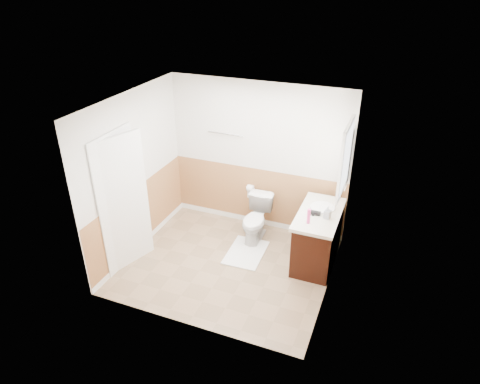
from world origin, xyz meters
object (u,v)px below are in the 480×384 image
at_px(vanity_cabinet, 318,239).
at_px(bath_mat, 246,252).
at_px(lotion_bottle, 309,216).
at_px(toilet, 256,220).
at_px(soap_dispenser, 328,213).

bearing_deg(vanity_cabinet, bath_mat, -168.15).
bearing_deg(lotion_bottle, toilet, 149.87).
height_order(lotion_bottle, soap_dispenser, lotion_bottle).
distance_m(toilet, lotion_bottle, 1.26).
xyz_separation_m(bath_mat, vanity_cabinet, (1.06, 0.22, 0.39)).
relative_size(lotion_bottle, soap_dispenser, 1.19).
distance_m(vanity_cabinet, lotion_bottle, 0.66).
xyz_separation_m(bath_mat, soap_dispenser, (1.18, 0.11, 0.93)).
height_order(toilet, lotion_bottle, lotion_bottle).
relative_size(bath_mat, soap_dispenser, 4.31).
bearing_deg(toilet, lotion_bottle, -32.21).
bearing_deg(soap_dispenser, toilet, 164.28).
relative_size(vanity_cabinet, lotion_bottle, 5.00).
bearing_deg(toilet, bath_mat, -92.08).
distance_m(toilet, soap_dispenser, 1.36).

